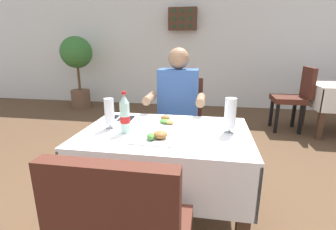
{
  "coord_description": "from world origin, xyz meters",
  "views": [
    {
      "loc": [
        0.35,
        -1.36,
        1.28
      ],
      "look_at": [
        0.07,
        0.24,
        0.82
      ],
      "focal_mm": 26.35,
      "sensor_mm": 36.0,
      "label": 1
    }
  ],
  "objects_px": {
    "plate_near_camera": "(155,137)",
    "plate_far_diner": "(168,122)",
    "cola_bottle_primary": "(125,115)",
    "seated_diner_far": "(177,109)",
    "beer_glass_left": "(230,116)",
    "beer_glass_middle": "(109,114)",
    "background_chair_left": "(295,95)",
    "chair_far_diner_seat": "(179,122)",
    "wall_bottle_rack": "(183,19)",
    "napkin_cutlery_set": "(122,118)",
    "potted_plant_corner": "(77,61)",
    "main_dining_table": "(166,156)"
  },
  "relations": [
    {
      "from": "main_dining_table",
      "to": "plate_far_diner",
      "type": "bearing_deg",
      "value": 93.31
    },
    {
      "from": "potted_plant_corner",
      "to": "plate_near_camera",
      "type": "bearing_deg",
      "value": -55.03
    },
    {
      "from": "seated_diner_far",
      "to": "napkin_cutlery_set",
      "type": "relative_size",
      "value": 6.57
    },
    {
      "from": "main_dining_table",
      "to": "plate_far_diner",
      "type": "xyz_separation_m",
      "value": [
        -0.01,
        0.14,
        0.19
      ]
    },
    {
      "from": "seated_diner_far",
      "to": "plate_far_diner",
      "type": "xyz_separation_m",
      "value": [
        0.0,
        -0.53,
        0.04
      ]
    },
    {
      "from": "plate_far_diner",
      "to": "napkin_cutlery_set",
      "type": "xyz_separation_m",
      "value": [
        -0.37,
        0.09,
        -0.01
      ]
    },
    {
      "from": "plate_near_camera",
      "to": "wall_bottle_rack",
      "type": "distance_m",
      "value": 3.97
    },
    {
      "from": "main_dining_table",
      "to": "beer_glass_middle",
      "type": "height_order",
      "value": "beer_glass_middle"
    },
    {
      "from": "chair_far_diner_seat",
      "to": "plate_far_diner",
      "type": "xyz_separation_m",
      "value": [
        -0.01,
        -0.64,
        0.2
      ]
    },
    {
      "from": "main_dining_table",
      "to": "background_chair_left",
      "type": "relative_size",
      "value": 1.12
    },
    {
      "from": "beer_glass_left",
      "to": "background_chair_left",
      "type": "xyz_separation_m",
      "value": [
        1.13,
        2.37,
        -0.3
      ]
    },
    {
      "from": "plate_near_camera",
      "to": "plate_far_diner",
      "type": "bearing_deg",
      "value": 85.03
    },
    {
      "from": "chair_far_diner_seat",
      "to": "plate_far_diner",
      "type": "height_order",
      "value": "chair_far_diner_seat"
    },
    {
      "from": "plate_near_camera",
      "to": "plate_far_diner",
      "type": "height_order",
      "value": "plate_far_diner"
    },
    {
      "from": "plate_near_camera",
      "to": "main_dining_table",
      "type": "bearing_deg",
      "value": 77.91
    },
    {
      "from": "seated_diner_far",
      "to": "potted_plant_corner",
      "type": "relative_size",
      "value": 0.87
    },
    {
      "from": "main_dining_table",
      "to": "beer_glass_left",
      "type": "distance_m",
      "value": 0.5
    },
    {
      "from": "plate_far_diner",
      "to": "beer_glass_middle",
      "type": "relative_size",
      "value": 1.09
    },
    {
      "from": "chair_far_diner_seat",
      "to": "potted_plant_corner",
      "type": "distance_m",
      "value": 3.47
    },
    {
      "from": "potted_plant_corner",
      "to": "background_chair_left",
      "type": "bearing_deg",
      "value": -12.04
    },
    {
      "from": "plate_far_diner",
      "to": "background_chair_left",
      "type": "bearing_deg",
      "value": 55.52
    },
    {
      "from": "cola_bottle_primary",
      "to": "seated_diner_far",
      "type": "bearing_deg",
      "value": 72.18
    },
    {
      "from": "chair_far_diner_seat",
      "to": "beer_glass_middle",
      "type": "height_order",
      "value": "chair_far_diner_seat"
    },
    {
      "from": "seated_diner_far",
      "to": "plate_far_diner",
      "type": "height_order",
      "value": "seated_diner_far"
    },
    {
      "from": "beer_glass_left",
      "to": "beer_glass_middle",
      "type": "height_order",
      "value": "beer_glass_left"
    },
    {
      "from": "napkin_cutlery_set",
      "to": "background_chair_left",
      "type": "xyz_separation_m",
      "value": [
        1.92,
        2.17,
        -0.19
      ]
    },
    {
      "from": "main_dining_table",
      "to": "background_chair_left",
      "type": "height_order",
      "value": "background_chair_left"
    },
    {
      "from": "cola_bottle_primary",
      "to": "plate_far_diner",
      "type": "bearing_deg",
      "value": 41.39
    },
    {
      "from": "plate_near_camera",
      "to": "cola_bottle_primary",
      "type": "height_order",
      "value": "cola_bottle_primary"
    },
    {
      "from": "plate_near_camera",
      "to": "background_chair_left",
      "type": "bearing_deg",
      "value": 58.28
    },
    {
      "from": "beer_glass_left",
      "to": "napkin_cutlery_set",
      "type": "xyz_separation_m",
      "value": [
        -0.79,
        0.2,
        -0.11
      ]
    },
    {
      "from": "beer_glass_middle",
      "to": "main_dining_table",
      "type": "bearing_deg",
      "value": 2.7
    },
    {
      "from": "chair_far_diner_seat",
      "to": "plate_near_camera",
      "type": "distance_m",
      "value": 0.95
    },
    {
      "from": "wall_bottle_rack",
      "to": "chair_far_diner_seat",
      "type": "bearing_deg",
      "value": -83.96
    },
    {
      "from": "napkin_cutlery_set",
      "to": "background_chair_left",
      "type": "height_order",
      "value": "background_chair_left"
    },
    {
      "from": "beer_glass_middle",
      "to": "wall_bottle_rack",
      "type": "height_order",
      "value": "wall_bottle_rack"
    },
    {
      "from": "seated_diner_far",
      "to": "plate_near_camera",
      "type": "distance_m",
      "value": 0.82
    },
    {
      "from": "beer_glass_left",
      "to": "beer_glass_middle",
      "type": "relative_size",
      "value": 1.1
    },
    {
      "from": "beer_glass_middle",
      "to": "napkin_cutlery_set",
      "type": "bearing_deg",
      "value": 91.06
    },
    {
      "from": "seated_diner_far",
      "to": "beer_glass_middle",
      "type": "height_order",
      "value": "seated_diner_far"
    },
    {
      "from": "plate_far_diner",
      "to": "cola_bottle_primary",
      "type": "bearing_deg",
      "value": -138.61
    },
    {
      "from": "main_dining_table",
      "to": "beer_glass_left",
      "type": "height_order",
      "value": "beer_glass_left"
    },
    {
      "from": "plate_far_diner",
      "to": "potted_plant_corner",
      "type": "relative_size",
      "value": 0.16
    },
    {
      "from": "seated_diner_far",
      "to": "potted_plant_corner",
      "type": "distance_m",
      "value": 3.52
    },
    {
      "from": "plate_far_diner",
      "to": "background_chair_left",
      "type": "xyz_separation_m",
      "value": [
        1.55,
        2.26,
        -0.2
      ]
    },
    {
      "from": "chair_far_diner_seat",
      "to": "seated_diner_far",
      "type": "xyz_separation_m",
      "value": [
        -0.01,
        -0.11,
        0.16
      ]
    },
    {
      "from": "potted_plant_corner",
      "to": "plate_far_diner",
      "type": "bearing_deg",
      "value": -52.28
    },
    {
      "from": "main_dining_table",
      "to": "cola_bottle_primary",
      "type": "height_order",
      "value": "cola_bottle_primary"
    },
    {
      "from": "plate_far_diner",
      "to": "beer_glass_middle",
      "type": "bearing_deg",
      "value": -157.2
    },
    {
      "from": "beer_glass_middle",
      "to": "napkin_cutlery_set",
      "type": "xyz_separation_m",
      "value": [
        -0.0,
        0.24,
        -0.1
      ]
    }
  ]
}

